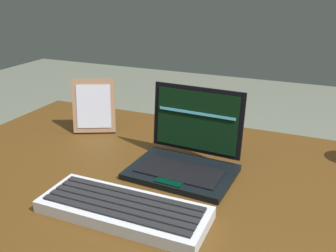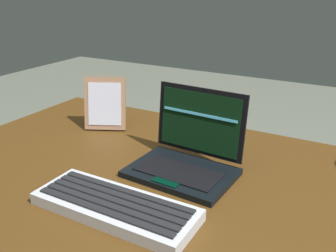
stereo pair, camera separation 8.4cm
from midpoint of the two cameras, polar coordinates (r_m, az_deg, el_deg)
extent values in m
cube|color=#492E10|center=(0.83, 9.48, -11.46)|extent=(1.49, 0.82, 0.03)
cylinder|color=black|center=(1.57, -10.96, -10.09)|extent=(0.07, 0.07, 0.71)
cube|color=black|center=(0.88, 4.77, -7.27)|extent=(0.25, 0.18, 0.01)
cube|color=black|center=(0.87, 4.39, -7.11)|extent=(0.20, 0.10, 0.00)
cube|color=black|center=(0.83, 2.61, -8.65)|extent=(0.06, 0.03, 0.00)
cube|color=black|center=(0.91, 7.61, 0.71)|extent=(0.24, 0.04, 0.17)
cube|color=black|center=(0.91, 7.48, 0.59)|extent=(0.21, 0.03, 0.14)
cube|color=#59CCF2|center=(0.90, 7.52, 1.74)|extent=(0.20, 0.01, 0.01)
cube|color=silver|center=(0.75, -4.95, -12.38)|extent=(0.34, 0.13, 0.02)
cube|color=black|center=(0.72, -6.78, -12.92)|extent=(0.31, 0.02, 0.00)
cube|color=black|center=(0.73, -5.86, -12.18)|extent=(0.31, 0.02, 0.00)
cube|color=black|center=(0.74, -4.99, -11.45)|extent=(0.31, 0.02, 0.00)
cube|color=black|center=(0.76, -4.15, -10.76)|extent=(0.31, 0.02, 0.00)
cube|color=black|center=(0.77, -3.34, -10.08)|extent=(0.31, 0.02, 0.00)
cube|color=#966C4F|center=(1.14, -7.60, 3.44)|extent=(0.13, 0.10, 0.16)
cube|color=silver|center=(1.13, -7.67, 3.33)|extent=(0.10, 0.07, 0.13)
cube|color=#966C4F|center=(1.19, -7.18, 0.81)|extent=(0.02, 0.02, 0.03)
camera|label=1|loc=(0.04, -87.14, 1.13)|focal=39.50mm
camera|label=2|loc=(0.04, 92.86, -1.13)|focal=39.50mm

